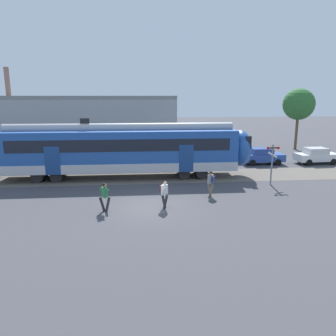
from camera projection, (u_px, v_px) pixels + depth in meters
ground_plane at (150, 207)px, 19.32m from camera, size 160.00×160.00×0.00m
commuter_train at (9, 151)px, 24.98m from camera, size 38.05×3.07×4.73m
pedestrian_green at (105, 195)px, 18.35m from camera, size 0.70×0.53×1.67m
pedestrian_white at (164, 192)px, 18.88m from camera, size 0.51×0.67×1.67m
pedestrian_grey at (211, 181)px, 21.21m from camera, size 0.50×0.69×1.67m
parked_car_blue at (262, 156)px, 31.20m from camera, size 4.03×1.81×1.54m
parked_car_white at (317, 156)px, 31.38m from camera, size 4.09×1.93×1.54m
crossing_signal at (272, 158)px, 23.66m from camera, size 0.96×0.21×3.00m
background_building at (74, 127)px, 34.50m from camera, size 21.19×5.00×9.20m
street_tree_right at (299, 104)px, 38.67m from camera, size 3.69×3.69×7.26m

